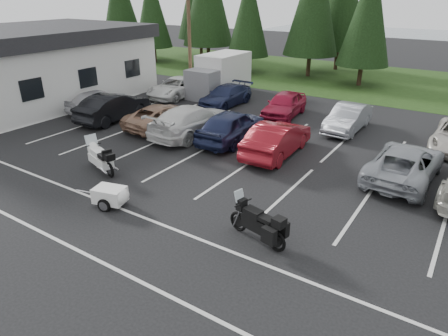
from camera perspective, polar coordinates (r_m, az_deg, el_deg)
ground at (r=16.45m, az=-2.50°, el=-1.98°), size 120.00×120.00×0.00m
grass_strip at (r=37.68m, az=19.68°, el=11.73°), size 80.00×16.00×0.01m
building at (r=31.45m, az=-26.33°, el=13.00°), size 10.60×15.60×4.90m
utility_pole at (r=30.48m, az=-5.01°, el=19.30°), size 1.60×0.26×9.00m
box_truck at (r=30.16m, az=-1.10°, el=13.10°), size 2.40×5.60×2.90m
stall_markings at (r=17.95m, az=1.21°, el=0.38°), size 32.00×16.00×0.01m
conifer_1 at (r=45.20m, az=-10.29°, el=21.48°), size 3.96×3.96×9.22m
conifer_3 at (r=38.52m, az=3.54°, el=21.20°), size 3.87×3.87×9.02m
conifer_5 at (r=34.69m, az=19.95°, el=20.19°), size 4.14×4.14×9.63m
car_near_0 at (r=27.12m, az=-17.39°, el=9.20°), size 2.13×4.46×1.47m
car_near_1 at (r=25.03m, az=-15.56°, el=8.40°), size 2.00×5.01×1.62m
car_near_2 at (r=23.04m, az=-8.71°, el=7.33°), size 2.53×4.97×1.34m
car_near_3 at (r=21.62m, az=-4.48°, el=6.79°), size 2.54×5.70×1.62m
car_near_4 at (r=20.65m, az=1.11°, el=6.07°), size 2.15×4.93×1.65m
car_near_5 at (r=19.05m, az=7.59°, el=4.16°), size 1.87×4.88×1.59m
car_near_6 at (r=17.96m, az=24.45°, el=0.62°), size 2.62×5.31×1.45m
car_far_0 at (r=29.90m, az=-6.79°, el=11.36°), size 2.38×5.05×1.39m
car_far_1 at (r=27.35m, az=0.23°, el=10.28°), size 1.97×4.68×1.35m
car_far_2 at (r=25.15m, az=8.64°, el=8.97°), size 2.23×4.62×1.52m
car_far_3 at (r=23.34m, az=17.29°, el=6.84°), size 1.58×4.38×1.44m
touring_motorcycle at (r=17.95m, az=-17.27°, el=1.76°), size 2.76×1.56×1.46m
cargo_trailer at (r=15.07m, az=-15.96°, el=-3.97°), size 1.78×1.27×0.74m
adventure_motorcycle at (r=12.44m, az=4.73°, el=-7.35°), size 2.61×1.37×1.51m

